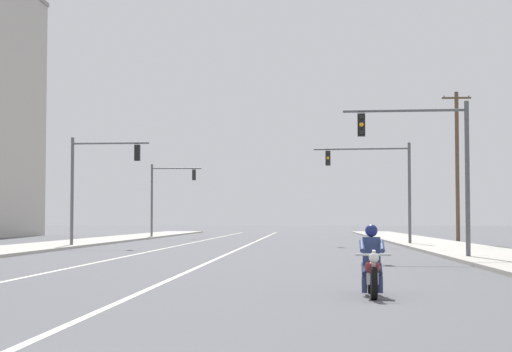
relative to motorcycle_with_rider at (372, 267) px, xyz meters
name	(u,v)px	position (x,y,z in m)	size (l,w,h in m)	color
lane_stripe_center	(248,245)	(-4.87, 34.38, -0.58)	(0.16, 100.00, 0.01)	beige
lane_stripe_left	(182,245)	(-8.93, 34.38, -0.58)	(0.16, 100.00, 0.01)	beige
sidewalk_kerb_right	(447,247)	(6.37, 29.38, -0.52)	(4.40, 110.00, 0.14)	#ADA89E
sidewalk_kerb_left	(46,246)	(-15.86, 29.38, -0.52)	(4.40, 110.00, 0.14)	#ADA89E
motorcycle_with_rider	(372,267)	(0.00, 0.00, 0.00)	(0.70, 2.19, 1.46)	black
traffic_signal_near_right	(431,155)	(3.56, 16.02, 3.51)	(4.91, 0.38, 6.20)	#56565B
traffic_signal_near_left	(94,175)	(-13.25, 29.66, 3.49)	(4.49, 0.38, 6.20)	#56565B
traffic_signal_mid_right	(381,177)	(3.21, 34.17, 3.57)	(5.84, 0.55, 6.20)	#56565B
traffic_signal_mid_left	(166,190)	(-13.04, 53.16, 3.47)	(4.24, 0.55, 6.20)	#56565B
utility_pole_right_far	(457,164)	(8.78, 39.70, 4.65)	(1.94, 0.26, 10.10)	brown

